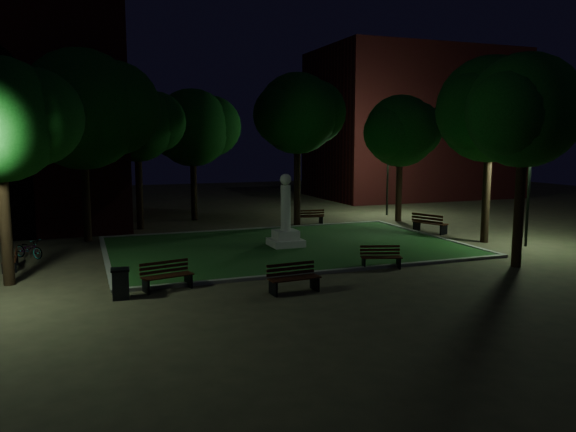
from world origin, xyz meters
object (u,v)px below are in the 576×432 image
bicycle (29,249)px  bench_west_near (167,277)px  bench_near_left (293,279)px  bench_left_side (12,260)px  bench_right_side (429,224)px  trash_bin (121,283)px  bench_far_side (310,217)px  bench_near_right (381,258)px  monument (286,226)px

bicycle → bench_west_near: bearing=-101.6°
bench_near_left → bench_left_side: 10.80m
bench_near_left → bench_right_side: size_ratio=0.88×
bench_left_side → trash_bin: trash_bin is taller
trash_bin → bench_far_side: bearing=46.9°
bench_west_near → bench_far_side: bench_west_near is taller
bench_near_left → bench_right_side: bench_right_side is taller
bench_west_near → bench_far_side: 14.82m
bench_near_right → bench_far_side: size_ratio=0.99×
bench_far_side → trash_bin: size_ratio=1.74×
bench_near_right → bicycle: 14.01m
bench_near_left → trash_bin: (-5.13, 1.11, 0.05)m
bench_left_side → bicycle: 1.99m
bench_near_left → trash_bin: bearing=163.3°
bench_near_left → bench_near_right: 4.69m
monument → bench_near_right: bearing=-68.8°
monument → bench_near_right: (1.94, -5.01, -0.57)m
bench_near_right → bicycle: bench_near_right is taller
bench_near_right → bench_far_side: bench_far_side is taller
monument → bench_right_side: (8.27, 1.12, -0.49)m
trash_bin → bicycle: bearing=112.5°
bench_far_side → monument: bearing=63.8°
bench_left_side → bench_west_near: bearing=43.2°
bench_near_left → bench_far_side: (5.96, 12.96, -0.02)m
bench_right_side → bench_far_side: (-4.62, 4.85, -0.06)m
bench_near_left → bench_near_right: (4.25, 1.99, -0.04)m
trash_bin → bench_left_side: bearing=122.8°
bench_near_left → trash_bin: trash_bin is taller
bench_right_side → bench_left_side: bearing=71.4°
bench_near_left → bench_right_side: (10.58, 8.11, 0.04)m
bench_west_near → bench_left_side: bench_west_near is taller
monument → bench_left_side: size_ratio=2.26×
monument → bicycle: bearing=172.0°
bench_near_right → bicycle: bearing=169.9°
bench_near_left → bicycle: (-8.18, 8.46, -0.04)m
bench_far_side → bench_near_left: bearing=70.6°
bench_near_left → bench_right_side: bearing=33.0°
bench_near_left → bench_left_side: bench_near_left is taller
monument → bench_left_side: bearing=-177.5°
bench_far_side → bench_right_side: bearing=138.8°
bench_right_side → bench_far_side: size_ratio=1.19×
monument → bench_far_side: (3.65, 5.97, -0.55)m
bench_near_left → bench_west_near: bench_near_left is taller
bench_near_right → bench_far_side: bearing=98.5°
bench_west_near → trash_bin: (-1.45, -0.60, 0.05)m
bench_right_side → trash_bin: bench_right_side is taller
bench_right_side → bicycle: (-18.76, 0.35, -0.08)m
bench_far_side → trash_bin: (-11.09, -11.85, 0.07)m
trash_bin → bicycle: 7.96m
bench_right_side → bicycle: bench_right_side is taller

